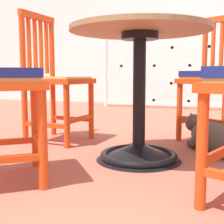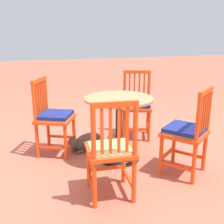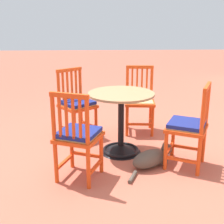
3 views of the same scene
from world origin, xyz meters
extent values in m
plane|color=#AD5642|center=(0.00, 0.00, 0.00)|extent=(24.00, 24.00, 0.00)
cone|color=black|center=(-0.09, 0.24, 0.05)|extent=(0.48, 0.48, 0.10)
torus|color=black|center=(-0.09, 0.24, 0.03)|extent=(0.44, 0.44, 0.04)
cylinder|color=black|center=(-0.09, 0.24, 0.37)|extent=(0.07, 0.07, 0.66)
cylinder|color=black|center=(-0.09, 0.24, 0.68)|extent=(0.20, 0.20, 0.04)
cylinder|color=#9E754C|center=(-0.09, 0.24, 0.72)|extent=(0.76, 0.76, 0.02)
cylinder|color=#D64214|center=(0.37, 0.67, 0.23)|extent=(0.04, 0.04, 0.45)
cylinder|color=#D64214|center=(0.06, 0.82, 0.23)|extent=(0.04, 0.04, 0.45)
cylinder|color=#D64214|center=(0.52, 0.98, 0.46)|extent=(0.04, 0.04, 0.91)
cylinder|color=#D64214|center=(0.21, 1.13, 0.46)|extent=(0.04, 0.04, 0.91)
cube|color=#D64214|center=(0.44, 0.83, 0.14)|extent=(0.17, 0.32, 0.03)
cube|color=#D64214|center=(0.14, 0.98, 0.14)|extent=(0.17, 0.32, 0.03)
cube|color=#D64214|center=(0.22, 0.75, 0.17)|extent=(0.32, 0.17, 0.03)
cube|color=#D64214|center=(0.29, 0.90, 0.43)|extent=(0.54, 0.54, 0.04)
cube|color=tan|center=(0.29, 0.90, 0.45)|extent=(0.47, 0.47, 0.02)
cube|color=#D64214|center=(0.46, 1.01, 0.68)|extent=(0.03, 0.03, 0.39)
cube|color=#D64214|center=(0.40, 1.04, 0.68)|extent=(0.03, 0.03, 0.39)
cube|color=#D64214|center=(0.34, 1.07, 0.68)|extent=(0.03, 0.03, 0.39)
cube|color=#D64214|center=(0.27, 1.10, 0.68)|extent=(0.03, 0.03, 0.39)
cube|color=#D64214|center=(0.37, 1.05, 0.89)|extent=(0.36, 0.20, 0.04)
cube|color=navy|center=(0.29, 0.90, 0.48)|extent=(0.48, 0.48, 0.04)
cylinder|color=#D64214|center=(-0.57, 0.70, 0.23)|extent=(0.04, 0.04, 0.45)
cylinder|color=#D64214|center=(-0.60, 0.36, 0.23)|extent=(0.04, 0.04, 0.45)
cylinder|color=#D64214|center=(-0.91, 0.73, 0.46)|extent=(0.04, 0.04, 0.91)
cylinder|color=#D64214|center=(-0.94, 0.39, 0.46)|extent=(0.04, 0.04, 0.91)
cube|color=#D64214|center=(-0.74, 0.71, 0.14)|extent=(0.34, 0.06, 0.03)
cube|color=#D64214|center=(-0.77, 0.37, 0.14)|extent=(0.34, 0.06, 0.03)
cube|color=#D64214|center=(-0.59, 0.53, 0.17)|extent=(0.06, 0.34, 0.03)
cube|color=#D64214|center=(-0.76, 0.54, 0.43)|extent=(0.43, 0.43, 0.04)
cube|color=tan|center=(-0.76, 0.54, 0.45)|extent=(0.38, 0.38, 0.02)
cube|color=#D64214|center=(-0.92, 0.66, 0.68)|extent=(0.02, 0.03, 0.39)
cube|color=#D64214|center=(-0.92, 0.59, 0.68)|extent=(0.02, 0.03, 0.39)
cube|color=#D64214|center=(-0.93, 0.52, 0.68)|extent=(0.02, 0.03, 0.39)
cube|color=#D64214|center=(-0.93, 0.45, 0.68)|extent=(0.02, 0.03, 0.39)
cube|color=#D64214|center=(-0.93, 0.56, 0.89)|extent=(0.06, 0.38, 0.04)
cylinder|color=#D64214|center=(-0.57, -0.06, 0.23)|extent=(0.04, 0.04, 0.45)
cylinder|color=#D64214|center=(-0.36, -0.33, 0.23)|extent=(0.04, 0.04, 0.45)
cylinder|color=#D64214|center=(-0.83, -0.27, 0.46)|extent=(0.04, 0.04, 0.91)
cylinder|color=#D64214|center=(-0.63, -0.54, 0.46)|extent=(0.04, 0.04, 0.91)
cube|color=#D64214|center=(-0.70, -0.16, 0.14)|extent=(0.29, 0.23, 0.03)
cube|color=#D64214|center=(-0.49, -0.43, 0.14)|extent=(0.29, 0.23, 0.03)
cube|color=#D64214|center=(-0.46, -0.19, 0.17)|extent=(0.23, 0.29, 0.03)
cube|color=#D64214|center=(-0.60, -0.30, 0.43)|extent=(0.56, 0.56, 0.04)
cube|color=tan|center=(-0.60, -0.30, 0.45)|extent=(0.49, 0.49, 0.02)
cube|color=#D64214|center=(-0.79, -0.32, 0.68)|extent=(0.03, 0.03, 0.39)
cube|color=#D64214|center=(-0.75, -0.38, 0.68)|extent=(0.03, 0.03, 0.39)
cube|color=#D64214|center=(-0.71, -0.43, 0.68)|extent=(0.03, 0.03, 0.39)
cube|color=#D64214|center=(-0.67, -0.48, 0.68)|extent=(0.03, 0.03, 0.39)
cube|color=#D64214|center=(-0.73, -0.40, 0.89)|extent=(0.26, 0.32, 0.04)
cube|color=navy|center=(-0.60, -0.30, 0.48)|extent=(0.51, 0.51, 0.04)
cylinder|color=#D64214|center=(0.27, -0.31, 0.23)|extent=(0.04, 0.04, 0.45)
cylinder|color=#D64214|center=(0.40, 0.00, 0.23)|extent=(0.04, 0.04, 0.45)
cylinder|color=#D64214|center=(0.59, -0.44, 0.46)|extent=(0.04, 0.04, 0.91)
cylinder|color=#D64214|center=(0.71, -0.12, 0.46)|extent=(0.04, 0.04, 0.91)
cube|color=#D64214|center=(0.43, -0.38, 0.14)|extent=(0.33, 0.15, 0.03)
cube|color=#D64214|center=(0.56, -0.06, 0.14)|extent=(0.33, 0.15, 0.03)
cube|color=#D64214|center=(0.34, -0.16, 0.17)|extent=(0.15, 0.33, 0.03)
cube|color=#D64214|center=(0.49, -0.22, 0.43)|extent=(0.52, 0.52, 0.04)
cube|color=tan|center=(0.49, -0.22, 0.45)|extent=(0.46, 0.46, 0.02)
cube|color=#D64214|center=(0.61, -0.38, 0.68)|extent=(0.03, 0.03, 0.39)
cube|color=#D64214|center=(0.64, -0.31, 0.68)|extent=(0.03, 0.03, 0.39)
cube|color=#D64214|center=(0.66, -0.25, 0.68)|extent=(0.03, 0.03, 0.39)
cube|color=#D64214|center=(0.69, -0.19, 0.68)|extent=(0.03, 0.03, 0.39)
cube|color=#D64214|center=(0.65, -0.28, 0.89)|extent=(0.17, 0.36, 0.04)
cube|color=navy|center=(0.49, -0.22, 0.48)|extent=(0.47, 0.47, 0.04)
ellipsoid|color=#4C4238|center=(0.31, 0.52, 0.10)|extent=(0.40, 0.48, 0.19)
ellipsoid|color=silver|center=(0.26, 0.60, 0.08)|extent=(0.22, 0.23, 0.14)
sphere|color=#4C4238|center=(0.18, 0.73, 0.15)|extent=(0.12, 0.12, 0.12)
ellipsoid|color=silver|center=(0.15, 0.76, 0.14)|extent=(0.07, 0.07, 0.04)
cone|color=#4C4238|center=(0.16, 0.70, 0.20)|extent=(0.04, 0.04, 0.04)
cone|color=#4C4238|center=(0.21, 0.74, 0.20)|extent=(0.04, 0.04, 0.04)
ellipsoid|color=#4C4238|center=(0.18, 0.63, 0.03)|extent=(0.11, 0.13, 0.05)
ellipsoid|color=#4C4238|center=(0.27, 0.69, 0.03)|extent=(0.11, 0.13, 0.05)
cylinder|color=#4C4238|center=(0.56, 0.31, 0.02)|extent=(0.22, 0.12, 0.04)
camera|label=1|loc=(0.31, -1.40, 0.47)|focal=48.81mm
camera|label=2|loc=(-2.84, 1.18, 1.42)|focal=43.67mm
camera|label=3|loc=(3.28, -0.02, 1.55)|focal=49.08mm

